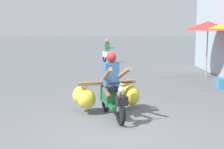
% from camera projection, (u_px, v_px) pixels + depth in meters
% --- Properties ---
extents(ground_plane, '(120.00, 120.00, 0.00)m').
position_uv_depth(ground_plane, '(117.00, 131.00, 6.65)').
color(ground_plane, '#56595E').
extents(motorbike_main_loaded, '(1.83, 2.04, 1.58)m').
position_uv_depth(motorbike_main_loaded, '(109.00, 93.00, 7.91)').
color(motorbike_main_loaded, black).
rests_on(motorbike_main_loaded, ground).
extents(motorbike_distant_ahead_left, '(0.73, 1.55, 1.40)m').
position_uv_depth(motorbike_distant_ahead_left, '(107.00, 53.00, 18.53)').
color(motorbike_distant_ahead_left, black).
rests_on(motorbike_distant_ahead_left, ground).
extents(market_umbrella_further_along, '(2.02, 2.02, 2.37)m').
position_uv_depth(market_umbrella_further_along, '(208.00, 26.00, 13.03)').
color(market_umbrella_further_along, '#99999E').
rests_on(market_umbrella_further_along, ground).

